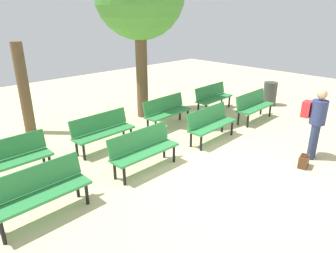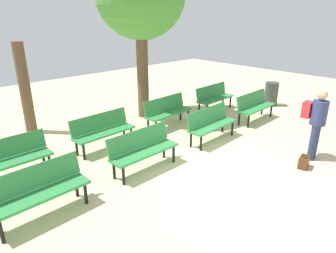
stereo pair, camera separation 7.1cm
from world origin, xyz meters
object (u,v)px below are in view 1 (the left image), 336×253
Objects in this scene: bench_r0_c1 at (143,148)px; bench_r1_c3 at (213,96)px; bench_r1_c1 at (103,129)px; bench_r1_c2 at (167,110)px; bench_r0_c3 at (254,105)px; trash_bin at (270,94)px; visitor_with_backpack at (316,120)px; bench_r0_c2 at (211,122)px; tree_0 at (24,89)px; bench_r0_c0 at (40,190)px; bench_r1_c0 at (9,158)px; handbag at (304,161)px.

bench_r1_c3 is at bearing 19.06° from bench_r0_c1.
bench_r1_c2 is at bearing -1.25° from bench_r1_c1.
bench_r0_c1 is 4.54m from bench_r0_c3.
bench_r0_c1 is 6.49m from trash_bin.
bench_r0_c2 is at bearing -75.69° from visitor_with_backpack.
bench_r0_c2 is 2.66m from bench_r1_c3.
tree_0 is 7.43m from visitor_with_backpack.
bench_r0_c0 is 1.00× the size of bench_r1_c0.
bench_r1_c1 is at bearing -68.78° from tree_0.
tree_0 is at bearing 61.22° from bench_r1_c0.
bench_r1_c2 is (2.19, 1.57, 0.00)m from bench_r0_c1.
bench_r1_c2 is at bearing 18.68° from bench_r0_c0.
bench_r0_c0 is 5.39m from handbag.
tree_0 is at bearing 155.89° from trash_bin.
bench_r1_c0 is 0.97× the size of visitor_with_backpack.
visitor_with_backpack is at bearing -71.78° from bench_r0_c2.
handbag is at bearing 3.60° from visitor_with_backpack.
bench_r0_c1 is 1.90× the size of trash_bin.
bench_r0_c1 and bench_r1_c0 have the same top height.
bench_r1_c1 is (-2.34, 1.52, 0.00)m from bench_r0_c2.
bench_r0_c1 is 0.99× the size of bench_r0_c2.
bench_r1_c2 is at bearing -36.45° from tree_0.
bench_r0_c0 is 1.00× the size of bench_r0_c1.
bench_r1_c1 is 0.64× the size of tree_0.
visitor_with_backpack reaches higher than bench_r1_c0.
visitor_with_backpack reaches higher than bench_r0_c3.
bench_r1_c0 and bench_r1_c2 have the same top height.
bench_r1_c0 is (-4.54, 1.46, 0.00)m from bench_r0_c2.
bench_r0_c0 is 0.64× the size of tree_0.
tree_0 is (1.31, 3.98, 0.75)m from bench_r0_c0.
trash_bin is (3.29, 2.85, -0.51)m from visitor_with_backpack.
bench_r1_c1 is 4.47m from bench_r1_c3.
visitor_with_backpack is at bearing -78.74° from bench_r1_c2.
bench_r1_c2 is 1.92× the size of trash_bin.
bench_r0_c0 is 0.99× the size of bench_r1_c3.
trash_bin is at bearing -24.11° from tree_0.
visitor_with_backpack is (0.99, -3.85, 0.43)m from bench_r1_c2.
bench_r0_c3 is at bearing -89.11° from bench_r1_c3.
handbag is at bearing -87.11° from bench_r1_c2.
bench_r1_c3 is at bearing 91.98° from bench_r0_c3.
bench_r1_c2 is (-0.11, 1.56, 0.00)m from bench_r0_c2.
bench_r1_c3 reaches higher than handbag.
bench_r1_c3 is 5.90m from tree_0.
bench_r1_c1 and bench_r1_c2 have the same top height.
bench_r0_c3 is 1.91× the size of trash_bin.
bench_r0_c0 is 1.00× the size of bench_r1_c1.
bench_r1_c0 is 2.21m from bench_r1_c1.
bench_r0_c2 is 1.00× the size of bench_r0_c3.
bench_r1_c2 and bench_r1_c3 have the same top height.
bench_r1_c0 is 0.64× the size of tree_0.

